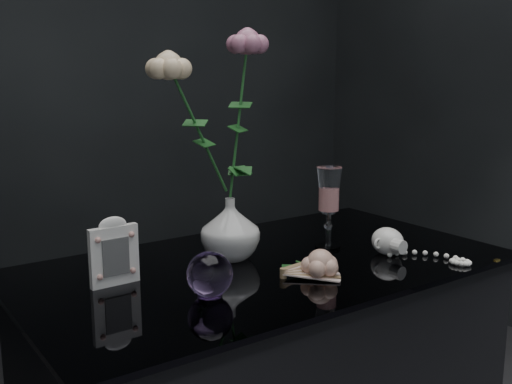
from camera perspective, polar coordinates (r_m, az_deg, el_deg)
vase at (r=1.32m, az=-2.46°, el=-3.51°), size 0.15×0.15×0.14m
wine_glass at (r=1.40m, az=6.92°, el=-1.54°), size 0.07×0.07×0.19m
picture_frame at (r=1.19m, az=-13.39°, el=-5.49°), size 0.10×0.08×0.14m
paperweight at (r=1.11m, az=-4.43°, el=-7.82°), size 0.10×0.10×0.09m
paper_fan at (r=1.21m, az=2.61°, el=-7.64°), size 0.28×0.26×0.02m
loose_rose at (r=1.22m, az=6.16°, el=-6.75°), size 0.14×0.17×0.06m
pearl_jar at (r=1.39m, az=12.43°, el=-4.49°), size 0.23×0.24×0.07m
roses at (r=1.25m, az=-3.83°, el=7.56°), size 0.28×0.12×0.41m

